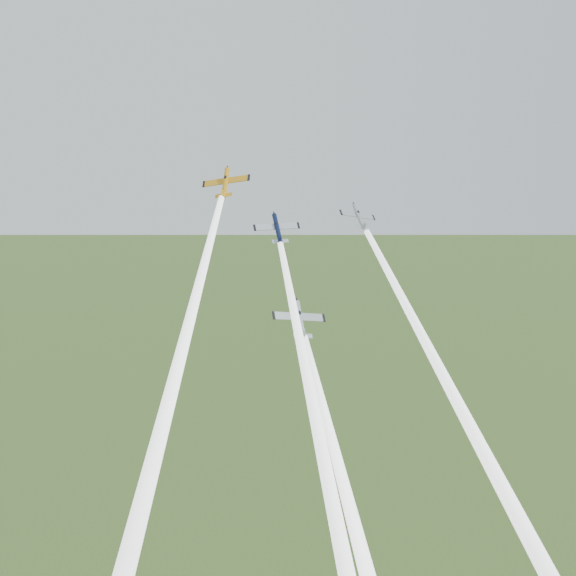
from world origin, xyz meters
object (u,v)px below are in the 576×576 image
Objects in this scene: plane_yellow at (225,183)px; plane_silver_right at (359,216)px; plane_navy at (277,228)px; plane_silver_low at (300,319)px.

plane_silver_right is (21.36, -2.83, -5.47)m from plane_yellow.
plane_silver_right is (13.17, -1.46, 1.88)m from plane_navy.
plane_navy reaches higher than plane_silver_low.
plane_silver_low is at bearing -24.52° from plane_yellow.
plane_yellow is at bearing 166.54° from plane_navy.
plane_yellow is 11.09m from plane_navy.
plane_silver_right is 0.79× the size of plane_silver_low.
plane_silver_right reaches higher than plane_silver_low.
plane_yellow is 25.16m from plane_silver_low.
plane_yellow is 1.18× the size of plane_silver_right.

